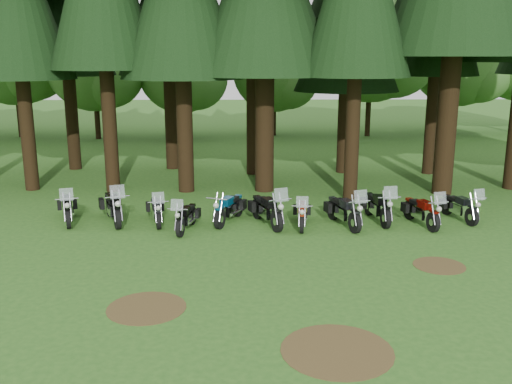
# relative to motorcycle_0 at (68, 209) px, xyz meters

# --- Properties ---
(ground) EXTENTS (120.00, 120.00, 0.00)m
(ground) POSITION_rel_motorcycle_0_xyz_m (6.79, -4.88, -0.48)
(ground) COLOR #2C5D1D
(ground) RESTS_ON ground
(decid_1) EXTENTS (7.91, 7.69, 9.88)m
(decid_1) POSITION_rel_motorcycle_0_xyz_m (-9.19, 20.89, 5.36)
(decid_1) COLOR black
(decid_1) RESTS_ON ground
(decid_2) EXTENTS (6.72, 6.53, 8.40)m
(decid_2) POSITION_rel_motorcycle_0_xyz_m (-3.64, 19.90, 4.48)
(decid_2) COLOR black
(decid_2) RESTS_ON ground
(decid_3) EXTENTS (6.12, 5.95, 7.65)m
(decid_3) POSITION_rel_motorcycle_0_xyz_m (2.08, 20.25, 4.04)
(decid_3) COLOR black
(decid_3) RESTS_ON ground
(decid_4) EXTENTS (5.93, 5.76, 7.41)m
(decid_4) POSITION_rel_motorcycle_0_xyz_m (8.37, 21.45, 3.89)
(decid_4) COLOR black
(decid_4) RESTS_ON ground
(decid_5) EXTENTS (8.45, 8.21, 10.56)m
(decid_5) POSITION_rel_motorcycle_0_xyz_m (15.09, 20.84, 5.76)
(decid_5) COLOR black
(decid_5) RESTS_ON ground
(decid_6) EXTENTS (7.06, 6.86, 8.82)m
(decid_6) POSITION_rel_motorcycle_0_xyz_m (21.65, 22.13, 4.73)
(decid_6) COLOR black
(decid_6) RESTS_ON ground
(dirt_patch_0) EXTENTS (1.80, 1.80, 0.01)m
(dirt_patch_0) POSITION_rel_motorcycle_0_xyz_m (3.79, -6.88, -0.47)
(dirt_patch_0) COLOR #4C3D1E
(dirt_patch_0) RESTS_ON ground
(dirt_patch_1) EXTENTS (1.40, 1.40, 0.01)m
(dirt_patch_1) POSITION_rel_motorcycle_0_xyz_m (11.29, -4.38, -0.47)
(dirt_patch_1) COLOR #4C3D1E
(dirt_patch_1) RESTS_ON ground
(dirt_patch_2) EXTENTS (2.20, 2.20, 0.01)m
(dirt_patch_2) POSITION_rel_motorcycle_0_xyz_m (7.79, -8.88, -0.47)
(dirt_patch_2) COLOR #4C3D1E
(dirt_patch_2) RESTS_ON ground
(motorcycle_0) EXTENTS (0.95, 2.23, 1.42)m
(motorcycle_0) POSITION_rel_motorcycle_0_xyz_m (0.00, 0.00, 0.00)
(motorcycle_0) COLOR black
(motorcycle_0) RESTS_ON ground
(motorcycle_1) EXTENTS (1.18, 2.40, 1.55)m
(motorcycle_1) POSITION_rel_motorcycle_0_xyz_m (1.56, -0.06, 0.04)
(motorcycle_1) COLOR black
(motorcycle_1) RESTS_ON ground
(motorcycle_2) EXTENTS (0.73, 2.07, 1.31)m
(motorcycle_2) POSITION_rel_motorcycle_0_xyz_m (3.04, -0.18, -0.04)
(motorcycle_2) COLOR black
(motorcycle_2) RESTS_ON ground
(motorcycle_3) EXTENTS (0.62, 2.05, 1.29)m
(motorcycle_3) POSITION_rel_motorcycle_0_xyz_m (4.13, -1.03, -0.05)
(motorcycle_3) COLOR black
(motorcycle_3) RESTS_ON ground
(motorcycle_4) EXTENTS (0.95, 2.14, 0.91)m
(motorcycle_4) POSITION_rel_motorcycle_0_xyz_m (5.50, -0.12, -0.01)
(motorcycle_4) COLOR black
(motorcycle_4) RESTS_ON ground
(motorcycle_5) EXTENTS (1.14, 2.36, 1.52)m
(motorcycle_5) POSITION_rel_motorcycle_0_xyz_m (6.77, -0.49, 0.03)
(motorcycle_5) COLOR black
(motorcycle_5) RESTS_ON ground
(motorcycle_6) EXTENTS (0.48, 2.04, 1.28)m
(motorcycle_6) POSITION_rel_motorcycle_0_xyz_m (7.92, -0.70, -0.05)
(motorcycle_6) COLOR black
(motorcycle_6) RESTS_ON ground
(motorcycle_7) EXTENTS (0.96, 2.34, 1.49)m
(motorcycle_7) POSITION_rel_motorcycle_0_xyz_m (9.32, -0.66, 0.02)
(motorcycle_7) COLOR black
(motorcycle_7) RESTS_ON ground
(motorcycle_8) EXTENTS (0.59, 2.38, 1.49)m
(motorcycle_8) POSITION_rel_motorcycle_0_xyz_m (10.56, -0.14, 0.02)
(motorcycle_8) COLOR black
(motorcycle_8) RESTS_ON ground
(motorcycle_9) EXTENTS (0.77, 2.21, 1.40)m
(motorcycle_9) POSITION_rel_motorcycle_0_xyz_m (11.92, -0.63, -0.01)
(motorcycle_9) COLOR black
(motorcycle_9) RESTS_ON ground
(motorcycle_10) EXTENTS (0.77, 2.11, 1.33)m
(motorcycle_10) POSITION_rel_motorcycle_0_xyz_m (13.42, -0.03, -0.03)
(motorcycle_10) COLOR black
(motorcycle_10) RESTS_ON ground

